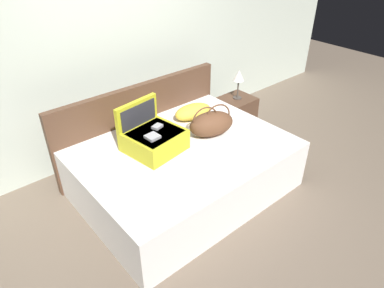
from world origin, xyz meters
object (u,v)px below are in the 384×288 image
duffel_bag (211,124)px  nightstand (236,115)px  bed (185,169)px  hard_case_large (153,138)px  table_lamp (239,77)px  pillow_near_headboard (193,112)px

duffel_bag → nightstand: size_ratio=1.10×
bed → hard_case_large: 0.51m
duffel_bag → table_lamp: size_ratio=1.42×
nightstand → pillow_near_headboard: bearing=-173.1°
hard_case_large → table_lamp: size_ratio=1.50×
table_lamp → duffel_bag: bearing=-151.8°
hard_case_large → pillow_near_headboard: bearing=8.8°
pillow_near_headboard → table_lamp: table_lamp is taller
bed → table_lamp: 1.52m
nightstand → table_lamp: bearing=-90.0°
duffel_bag → bed: bearing=-178.3°
bed → pillow_near_headboard: 0.72m
bed → duffel_bag: (0.38, 0.01, 0.41)m
bed → table_lamp: table_lamp is taller
hard_case_large → nightstand: hard_case_large is taller
table_lamp → bed: bearing=-158.6°
bed → nightstand: bed is taller
hard_case_large → nightstand: bearing=3.0°
pillow_near_headboard → hard_case_large: bearing=-162.2°
hard_case_large → duffel_bag: size_ratio=1.06×
pillow_near_headboard → nightstand: 0.95m
duffel_bag → nightstand: (0.95, 0.51, -0.43)m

